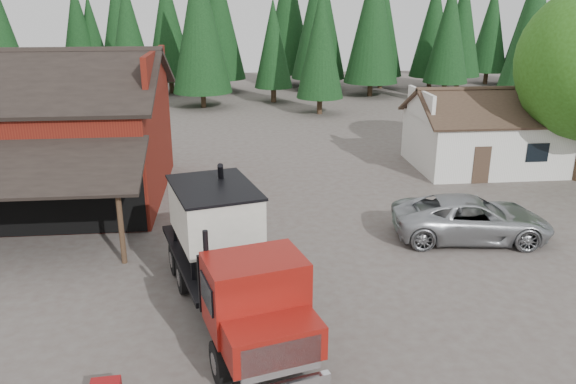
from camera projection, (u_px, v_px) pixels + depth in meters
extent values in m
plane|color=#4F433E|center=(280.00, 282.00, 19.29)|extent=(120.00, 120.00, 0.00)
cube|color=#601910|center=(33.00, 148.00, 26.85)|extent=(12.00, 10.00, 5.00)
cube|color=black|center=(1.00, 81.00, 23.37)|extent=(12.80, 5.53, 2.35)
cube|color=black|center=(39.00, 68.00, 28.08)|extent=(12.80, 5.53, 2.35)
cube|color=#601910|center=(155.00, 72.00, 26.29)|extent=(0.25, 7.00, 2.00)
cylinder|color=#382619|center=(121.00, 228.00, 20.28)|extent=(0.20, 0.20, 2.80)
cube|color=silver|center=(485.00, 142.00, 32.28)|extent=(8.00, 6.00, 3.00)
cube|color=#38281E|center=(502.00, 107.00, 30.14)|extent=(8.60, 3.42, 1.80)
cube|color=#38281E|center=(479.00, 98.00, 32.96)|extent=(8.60, 3.42, 1.80)
cube|color=silver|center=(421.00, 104.00, 31.17)|extent=(0.20, 4.20, 1.50)
cube|color=silver|center=(557.00, 101.00, 31.93)|extent=(0.20, 4.20, 1.50)
cube|color=#38281E|center=(482.00, 165.00, 29.45)|extent=(0.90, 0.06, 2.00)
cube|color=black|center=(538.00, 153.00, 29.54)|extent=(1.20, 0.06, 1.00)
sphere|color=#275513|center=(562.00, 85.00, 29.34)|extent=(4.40, 4.40, 4.40)
cylinder|color=#382619|center=(320.00, 104.00, 47.85)|extent=(0.44, 0.44, 1.60)
cone|color=black|center=(321.00, 43.00, 46.20)|extent=(3.96, 3.96, 9.00)
cylinder|color=#382619|center=(522.00, 110.00, 45.60)|extent=(0.44, 0.44, 1.60)
cone|color=black|center=(532.00, 32.00, 43.63)|extent=(4.84, 4.84, 11.00)
cylinder|color=#382619|center=(203.00, 99.00, 50.67)|extent=(0.44, 0.44, 1.60)
cone|color=black|center=(200.00, 23.00, 48.54)|extent=(5.28, 5.28, 12.00)
cylinder|color=black|center=(221.00, 362.00, 14.09)|extent=(0.64, 1.18, 1.13)
cylinder|color=black|center=(300.00, 345.00, 14.81)|extent=(0.64, 1.18, 1.13)
cylinder|color=black|center=(184.00, 277.00, 18.46)|extent=(0.64, 1.18, 1.13)
cylinder|color=black|center=(247.00, 266.00, 19.18)|extent=(0.64, 1.18, 1.13)
cylinder|color=black|center=(176.00, 259.00, 19.73)|extent=(0.64, 1.18, 1.13)
cylinder|color=black|center=(235.00, 250.00, 20.45)|extent=(0.64, 1.18, 1.13)
cube|color=black|center=(228.00, 282.00, 17.23)|extent=(3.36, 8.82, 0.41)
cube|color=silver|center=(281.00, 359.00, 12.87)|extent=(1.91, 0.60, 0.92)
cube|color=maroon|center=(272.00, 339.00, 13.37)|extent=(2.58, 1.88, 0.87)
cube|color=maroon|center=(255.00, 292.00, 14.36)|extent=(2.83, 2.32, 1.90)
cube|color=black|center=(265.00, 296.00, 13.54)|extent=(2.10, 0.63, 0.92)
cylinder|color=black|center=(207.00, 263.00, 14.66)|extent=(0.18, 0.18, 1.85)
cube|color=black|center=(244.00, 276.00, 15.29)|extent=(2.46, 0.77, 1.64)
cube|color=black|center=(217.00, 255.00, 18.41)|extent=(4.06, 6.43, 0.16)
cube|color=beige|center=(215.00, 212.00, 17.92)|extent=(3.15, 3.88, 1.64)
cone|color=beige|center=(216.00, 242.00, 18.25)|extent=(2.76, 2.76, 0.72)
cube|color=black|center=(214.00, 187.00, 17.65)|extent=(3.28, 4.01, 0.08)
cylinder|color=black|center=(222.00, 199.00, 19.43)|extent=(0.19, 2.27, 3.13)
cube|color=maroon|center=(183.00, 223.00, 20.30)|extent=(0.81, 0.95, 0.46)
cylinder|color=silver|center=(289.00, 313.00, 15.75)|extent=(0.82, 1.14, 0.57)
imported|color=#A6A9AD|center=(471.00, 218.00, 22.59)|extent=(6.56, 3.61, 1.74)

